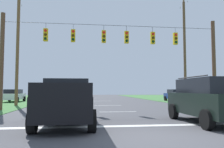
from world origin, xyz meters
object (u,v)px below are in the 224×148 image
object	(u,v)px
distant_car_oncoming	(176,95)
pickup_truck	(66,102)
suv_black	(209,99)
overhead_signal_span	(114,56)
utility_pole_mid_right	(185,50)
distant_car_crossing_white	(13,95)
utility_pole_near_left	(18,50)
distant_car_far_parked	(47,95)

from	to	relation	value
distant_car_oncoming	pickup_truck	bearing A→B (deg)	-124.82
pickup_truck	suv_black	distance (m)	6.26
overhead_signal_span	suv_black	size ratio (longest dim) A/B	3.46
distant_car_oncoming	utility_pole_mid_right	xyz separation A→B (m)	(-1.28, -5.45, 4.77)
overhead_signal_span	distant_car_crossing_white	distance (m)	16.18
utility_pole_mid_right	utility_pole_near_left	world-z (taller)	utility_pole_mid_right
distant_car_crossing_white	utility_pole_near_left	distance (m)	8.41
distant_car_oncoming	distant_car_far_parked	xyz separation A→B (m)	(-16.63, 4.66, 0.00)
pickup_truck	utility_pole_mid_right	world-z (taller)	utility_pole_mid_right
distant_car_crossing_white	utility_pole_near_left	size ratio (longest dim) A/B	0.40
distant_car_oncoming	utility_pole_mid_right	world-z (taller)	utility_pole_mid_right
distant_car_crossing_white	suv_black	bearing A→B (deg)	-54.43
overhead_signal_span	distant_car_far_parked	distance (m)	17.19
pickup_truck	utility_pole_near_left	bearing A→B (deg)	113.91
utility_pole_mid_right	pickup_truck	bearing A→B (deg)	-131.91
pickup_truck	overhead_signal_span	bearing A→B (deg)	67.35
suv_black	utility_pole_mid_right	size ratio (longest dim) A/B	0.42
distant_car_far_parked	utility_pole_near_left	distance (m)	11.30
distant_car_crossing_white	utility_pole_mid_right	xyz separation A→B (m)	(18.78, -6.58, 4.77)
suv_black	distant_car_oncoming	distance (m)	19.29
distant_car_oncoming	distant_car_far_parked	world-z (taller)	same
distant_car_far_parked	utility_pole_mid_right	bearing A→B (deg)	-33.37
distant_car_oncoming	utility_pole_near_left	bearing A→B (deg)	-162.43
suv_black	distant_car_crossing_white	distance (m)	23.85
suv_black	distant_car_oncoming	world-z (taller)	suv_black
utility_pole_near_left	distant_car_oncoming	bearing A→B (deg)	17.57
pickup_truck	distant_car_crossing_white	bearing A→B (deg)	111.86
distant_car_crossing_white	distant_car_far_parked	world-z (taller)	same
distant_car_far_parked	pickup_truck	bearing A→B (deg)	-79.46
distant_car_oncoming	utility_pole_mid_right	bearing A→B (deg)	-103.22
distant_car_oncoming	utility_pole_near_left	size ratio (longest dim) A/B	0.40
distant_car_oncoming	distant_car_far_parked	size ratio (longest dim) A/B	0.99
overhead_signal_span	utility_pole_near_left	size ratio (longest dim) A/B	1.54
utility_pole_mid_right	distant_car_far_parked	bearing A→B (deg)	146.63
distant_car_far_parked	utility_pole_near_left	bearing A→B (deg)	-96.78
suv_black	utility_pole_mid_right	world-z (taller)	utility_pole_mid_right
suv_black	utility_pole_mid_right	distance (m)	14.44
suv_black	distant_car_far_parked	bearing A→B (deg)	114.48
overhead_signal_span	pickup_truck	distance (m)	8.51
suv_black	distant_car_far_parked	world-z (taller)	suv_black
distant_car_far_parked	utility_pole_near_left	xyz separation A→B (m)	(-1.23, -10.31, 4.45)
distant_car_oncoming	utility_pole_mid_right	distance (m)	7.36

